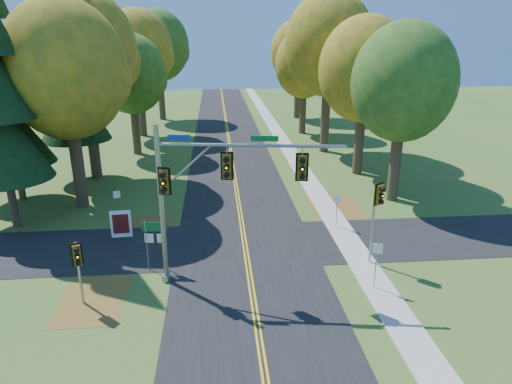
{
  "coord_description": "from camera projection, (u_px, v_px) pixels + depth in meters",
  "views": [
    {
      "loc": [
        -1.54,
        -22.39,
        11.86
      ],
      "look_at": [
        0.69,
        2.17,
        3.2
      ],
      "focal_mm": 32.0,
      "sensor_mm": 36.0,
      "label": 1
    }
  ],
  "objects": [
    {
      "name": "tree_w_e",
      "position": [
        159.0,
        46.0,
        62.43
      ],
      "size": [
        8.4,
        8.4,
        14.97
      ],
      "color": "#38281C",
      "rests_on": "ground"
    },
    {
      "name": "route_sign_cluster",
      "position": [
        155.0,
        236.0,
        23.49
      ],
      "size": [
        1.29,
        0.2,
        2.77
      ],
      "rotation": [
        0.0,
        0.0,
        -0.11
      ],
      "color": "gray",
      "rests_on": "ground"
    },
    {
      "name": "leaf_patch_e",
      "position": [
        340.0,
        215.0,
        31.31
      ],
      "size": [
        3.5,
        8.0,
        0.0
      ],
      "primitive_type": "cube",
      "color": "brown",
      "rests_on": "ground"
    },
    {
      "name": "east_signal_pole",
      "position": [
        377.0,
        203.0,
        23.51
      ],
      "size": [
        0.5,
        0.61,
        4.63
      ],
      "rotation": [
        0.0,
        0.0,
        0.43
      ],
      "color": "#93979C",
      "rests_on": "ground"
    },
    {
      "name": "sidewalk_east",
      "position": [
        357.0,
        255.0,
        25.61
      ],
      "size": [
        1.6,
        160.0,
        0.06
      ],
      "primitive_type": "cube",
      "color": "#9E998E",
      "rests_on": "ground"
    },
    {
      "name": "reg_sign_e_south",
      "position": [
        377.0,
        257.0,
        21.8
      ],
      "size": [
        0.47,
        0.16,
        2.49
      ],
      "rotation": [
        0.0,
        0.0,
        -0.28
      ],
      "color": "gray",
      "rests_on": "ground"
    },
    {
      "name": "pine_c",
      "position": [
        67.0,
        61.0,
        35.81
      ],
      "size": [
        5.6,
        5.6,
        20.56
      ],
      "color": "#38281C",
      "rests_on": "ground"
    },
    {
      "name": "ground",
      "position": [
        247.0,
        260.0,
        25.1
      ],
      "size": [
        160.0,
        160.0,
        0.0
      ],
      "primitive_type": "plane",
      "color": "#335E21",
      "rests_on": "ground"
    },
    {
      "name": "tree_e_b",
      "position": [
        365.0,
        70.0,
        37.72
      ],
      "size": [
        7.6,
        7.6,
        13.33
      ],
      "color": "#38281C",
      "rests_on": "ground"
    },
    {
      "name": "pine_b",
      "position": [
        3.0,
        89.0,
        31.37
      ],
      "size": [
        5.6,
        5.6,
        17.31
      ],
      "color": "#38281C",
      "rests_on": "ground"
    },
    {
      "name": "tree_e_d",
      "position": [
        305.0,
        64.0,
        54.04
      ],
      "size": [
        7.0,
        7.0,
        12.32
      ],
      "color": "#38281C",
      "rests_on": "ground"
    },
    {
      "name": "reg_sign_e_north",
      "position": [
        337.0,
        205.0,
        28.82
      ],
      "size": [
        0.42,
        0.18,
        2.26
      ],
      "rotation": [
        0.0,
        0.0,
        -0.35
      ],
      "color": "gray",
      "rests_on": "ground"
    },
    {
      "name": "leaf_patch_w_far",
      "position": [
        94.0,
        296.0,
        21.64
      ],
      "size": [
        3.0,
        5.0,
        0.0
      ],
      "primitive_type": "cube",
      "color": "brown",
      "rests_on": "ground"
    },
    {
      "name": "road_cross",
      "position": [
        245.0,
        244.0,
        26.97
      ],
      "size": [
        60.0,
        6.0,
        0.02
      ],
      "primitive_type": "cube",
      "color": "black",
      "rests_on": "ground"
    },
    {
      "name": "road_main",
      "position": [
        247.0,
        260.0,
        25.09
      ],
      "size": [
        8.0,
        160.0,
        0.02
      ],
      "primitive_type": "cube",
      "color": "black",
      "rests_on": "ground"
    },
    {
      "name": "tree_w_b",
      "position": [
        84.0,
        52.0,
        35.97
      ],
      "size": [
        8.6,
        8.6,
        15.38
      ],
      "color": "#38281C",
      "rests_on": "ground"
    },
    {
      "name": "ped_signal_pole",
      "position": [
        77.0,
        259.0,
        20.19
      ],
      "size": [
        0.48,
        0.58,
        3.16
      ],
      "rotation": [
        0.0,
        0.0,
        0.36
      ],
      "color": "#93959B",
      "rests_on": "ground"
    },
    {
      "name": "tree_e_c",
      "position": [
        330.0,
        45.0,
        44.66
      ],
      "size": [
        8.8,
        8.8,
        15.79
      ],
      "color": "#38281C",
      "rests_on": "ground"
    },
    {
      "name": "centerline_left",
      "position": [
        245.0,
        260.0,
        25.08
      ],
      "size": [
        0.1,
        160.0,
        0.01
      ],
      "primitive_type": "cube",
      "color": "gold",
      "rests_on": "road_main"
    },
    {
      "name": "info_kiosk",
      "position": [
        121.0,
        224.0,
        27.67
      ],
      "size": [
        1.24,
        0.25,
        1.71
      ],
      "rotation": [
        0.0,
        0.0,
        0.05
      ],
      "color": "white",
      "rests_on": "ground"
    },
    {
      "name": "leaf_patch_w_near",
      "position": [
        138.0,
        234.0,
        28.3
      ],
      "size": [
        4.0,
        6.0,
        0.0
      ],
      "primitive_type": "cube",
      "color": "brown",
      "rests_on": "ground"
    },
    {
      "name": "tree_e_e",
      "position": [
        299.0,
        52.0,
        63.89
      ],
      "size": [
        7.8,
        7.8,
        13.74
      ],
      "color": "#38281C",
      "rests_on": "ground"
    },
    {
      "name": "tree_e_a",
      "position": [
        404.0,
        83.0,
        31.5
      ],
      "size": [
        7.2,
        7.2,
        12.73
      ],
      "color": "#38281C",
      "rests_on": "ground"
    },
    {
      "name": "tree_w_c",
      "position": [
        132.0,
        74.0,
        44.65
      ],
      "size": [
        6.8,
        6.8,
        11.91
      ],
      "color": "#38281C",
      "rests_on": "ground"
    },
    {
      "name": "centerline_right",
      "position": [
        249.0,
        260.0,
        25.1
      ],
      "size": [
        0.1,
        160.0,
        0.01
      ],
      "primitive_type": "cube",
      "color": "gold",
      "rests_on": "road_main"
    },
    {
      "name": "tree_w_a",
      "position": [
        67.0,
        71.0,
        29.82
      ],
      "size": [
        8.0,
        8.0,
        14.15
      ],
      "color": "#38281C",
      "rests_on": "ground"
    },
    {
      "name": "traffic_mast",
      "position": [
        206.0,
        186.0,
        21.17
      ],
      "size": [
        8.71,
        1.58,
        7.97
      ],
      "rotation": [
        0.0,
        0.0,
        -0.15
      ],
      "color": "gray",
      "rests_on": "ground"
    },
    {
      "name": "tree_w_d",
      "position": [
        138.0,
        51.0,
        52.18
      ],
      "size": [
        8.2,
        8.2,
        14.56
      ],
      "color": "#38281C",
      "rests_on": "ground"
    },
    {
      "name": "reg_sign_w",
      "position": [
        117.0,
        200.0,
        29.49
      ],
      "size": [
        0.42,
        0.19,
        2.3
      ],
      "rotation": [
        0.0,
        0.0,
        0.38
      ],
      "color": "gray",
      "rests_on": "ground"
    }
  ]
}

